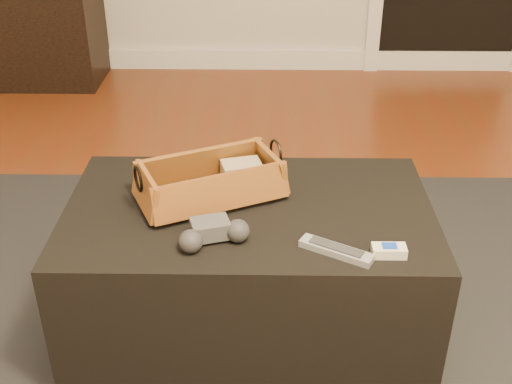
{
  "coord_description": "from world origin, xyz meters",
  "views": [
    {
      "loc": [
        0.2,
        -1.13,
        1.34
      ],
      "look_at": [
        0.18,
        0.33,
        0.49
      ],
      "focal_mm": 45.0,
      "sensor_mm": 36.0,
      "label": 1
    }
  ],
  "objects_px": {
    "wicker_basket": "(211,183)",
    "game_controller": "(213,233)",
    "silver_remote": "(336,250)",
    "cream_gadget": "(389,251)",
    "ottoman": "(249,270)",
    "tv_remote": "(206,194)"
  },
  "relations": [
    {
      "from": "ottoman",
      "to": "cream_gadget",
      "type": "bearing_deg",
      "value": -32.33
    },
    {
      "from": "wicker_basket",
      "to": "game_controller",
      "type": "xyz_separation_m",
      "value": [
        0.02,
        -0.22,
        -0.02
      ]
    },
    {
      "from": "ottoman",
      "to": "game_controller",
      "type": "bearing_deg",
      "value": -116.13
    },
    {
      "from": "silver_remote",
      "to": "tv_remote",
      "type": "bearing_deg",
      "value": 144.51
    },
    {
      "from": "wicker_basket",
      "to": "ottoman",
      "type": "bearing_deg",
      "value": -24.99
    },
    {
      "from": "ottoman",
      "to": "silver_remote",
      "type": "bearing_deg",
      "value": -44.25
    },
    {
      "from": "ottoman",
      "to": "wicker_basket",
      "type": "bearing_deg",
      "value": 155.01
    },
    {
      "from": "tv_remote",
      "to": "silver_remote",
      "type": "distance_m",
      "value": 0.41
    },
    {
      "from": "wicker_basket",
      "to": "game_controller",
      "type": "distance_m",
      "value": 0.22
    },
    {
      "from": "cream_gadget",
      "to": "silver_remote",
      "type": "bearing_deg",
      "value": 177.38
    },
    {
      "from": "ottoman",
      "to": "game_controller",
      "type": "relative_size",
      "value": 5.26
    },
    {
      "from": "ottoman",
      "to": "game_controller",
      "type": "xyz_separation_m",
      "value": [
        -0.08,
        -0.17,
        0.24
      ]
    },
    {
      "from": "wicker_basket",
      "to": "game_controller",
      "type": "relative_size",
      "value": 2.33
    },
    {
      "from": "silver_remote",
      "to": "wicker_basket",
      "type": "bearing_deg",
      "value": 141.09
    },
    {
      "from": "tv_remote",
      "to": "game_controller",
      "type": "height_order",
      "value": "game_controller"
    },
    {
      "from": "wicker_basket",
      "to": "cream_gadget",
      "type": "bearing_deg",
      "value": -30.69
    },
    {
      "from": "silver_remote",
      "to": "cream_gadget",
      "type": "distance_m",
      "value": 0.13
    },
    {
      "from": "game_controller",
      "to": "cream_gadget",
      "type": "relative_size",
      "value": 2.31
    },
    {
      "from": "tv_remote",
      "to": "wicker_basket",
      "type": "relative_size",
      "value": 0.47
    },
    {
      "from": "tv_remote",
      "to": "wicker_basket",
      "type": "height_order",
      "value": "wicker_basket"
    },
    {
      "from": "silver_remote",
      "to": "ottoman",
      "type": "bearing_deg",
      "value": 135.75
    },
    {
      "from": "wicker_basket",
      "to": "game_controller",
      "type": "height_order",
      "value": "wicker_basket"
    }
  ]
}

